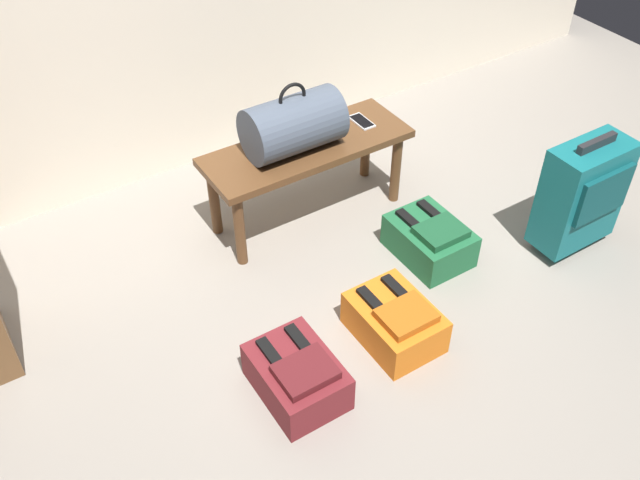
# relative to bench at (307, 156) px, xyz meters

# --- Properties ---
(ground_plane) EXTENTS (6.60, 6.60, 0.00)m
(ground_plane) POSITION_rel_bench_xyz_m (-0.33, -0.82, -0.36)
(ground_plane) COLOR gray
(bench) EXTENTS (1.00, 0.36, 0.42)m
(bench) POSITION_rel_bench_xyz_m (0.00, 0.00, 0.00)
(bench) COLOR brown
(bench) RESTS_ON ground
(duffel_bag_slate) EXTENTS (0.44, 0.26, 0.34)m
(duffel_bag_slate) POSITION_rel_bench_xyz_m (-0.07, -0.00, 0.20)
(duffel_bag_slate) COLOR #475160
(duffel_bag_slate) RESTS_ON bench
(cell_phone) EXTENTS (0.07, 0.14, 0.01)m
(cell_phone) POSITION_rel_bench_xyz_m (0.32, 0.02, 0.07)
(cell_phone) COLOR silver
(cell_phone) RESTS_ON bench
(suitcase_upright_teal) EXTENTS (0.39, 0.22, 0.60)m
(suitcase_upright_teal) POSITION_rel_bench_xyz_m (0.93, -0.86, -0.05)
(suitcase_upright_teal) COLOR #14666B
(suitcase_upright_teal) RESTS_ON ground
(backpack_maroon) EXTENTS (0.28, 0.38, 0.21)m
(backpack_maroon) POSITION_rel_bench_xyz_m (-0.60, -0.90, -0.26)
(backpack_maroon) COLOR maroon
(backpack_maroon) RESTS_ON ground
(backpack_green) EXTENTS (0.28, 0.38, 0.21)m
(backpack_green) POSITION_rel_bench_xyz_m (0.32, -0.56, -0.26)
(backpack_green) COLOR #1E6038
(backpack_green) RESTS_ON ground
(backpack_orange) EXTENTS (0.28, 0.38, 0.21)m
(backpack_orange) POSITION_rel_bench_xyz_m (-0.12, -0.88, -0.26)
(backpack_orange) COLOR orange
(backpack_orange) RESTS_ON ground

